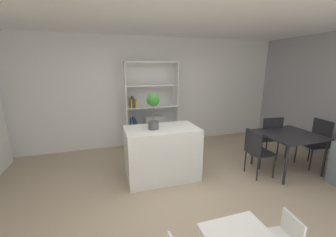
% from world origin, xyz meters
% --- Properties ---
extents(ground_plane, '(10.09, 10.09, 0.00)m').
position_xyz_m(ground_plane, '(0.00, 0.00, 0.00)').
color(ground_plane, tan).
extents(ceiling_slab, '(7.33, 5.45, 0.06)m').
position_xyz_m(ceiling_slab, '(0.00, 0.00, 2.73)').
color(ceiling_slab, white).
rests_on(ceiling_slab, ground_plane).
extents(back_partition, '(7.33, 0.06, 2.70)m').
position_xyz_m(back_partition, '(0.00, 2.70, 1.35)').
color(back_partition, white).
rests_on(back_partition, ground_plane).
extents(kitchen_island, '(1.27, 0.73, 0.94)m').
position_xyz_m(kitchen_island, '(-0.10, 0.88, 0.47)').
color(kitchen_island, white).
rests_on(kitchen_island, ground_plane).
extents(potted_plant_on_island, '(0.21, 0.21, 0.61)m').
position_xyz_m(potted_plant_on_island, '(-0.25, 0.86, 1.31)').
color(potted_plant_on_island, '#4C4C51').
rests_on(potted_plant_on_island, kitchen_island).
extents(open_bookshelf, '(1.25, 0.36, 2.10)m').
position_xyz_m(open_bookshelf, '(0.00, 2.36, 0.88)').
color(open_bookshelf, white).
rests_on(open_bookshelf, ground_plane).
extents(dining_table, '(1.02, 0.93, 0.75)m').
position_xyz_m(dining_table, '(2.27, 0.40, 0.67)').
color(dining_table, '#232328').
rests_on(dining_table, ground_plane).
extents(dining_chair_island_side, '(0.42, 0.42, 0.87)m').
position_xyz_m(dining_chair_island_side, '(1.55, 0.40, 0.52)').
color(dining_chair_island_side, '#232328').
rests_on(dining_chair_island_side, ground_plane).
extents(dining_chair_far, '(0.50, 0.47, 0.97)m').
position_xyz_m(dining_chair_far, '(2.26, 0.88, 0.58)').
color(dining_chair_far, '#232328').
rests_on(dining_chair_far, ground_plane).
extents(dining_chair_window_side, '(0.44, 0.45, 0.96)m').
position_xyz_m(dining_chair_window_side, '(3.00, 0.39, 0.56)').
color(dining_chair_window_side, '#232328').
rests_on(dining_chair_window_side, ground_plane).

